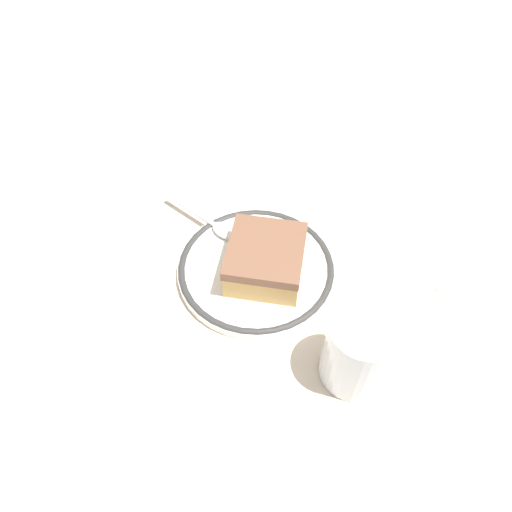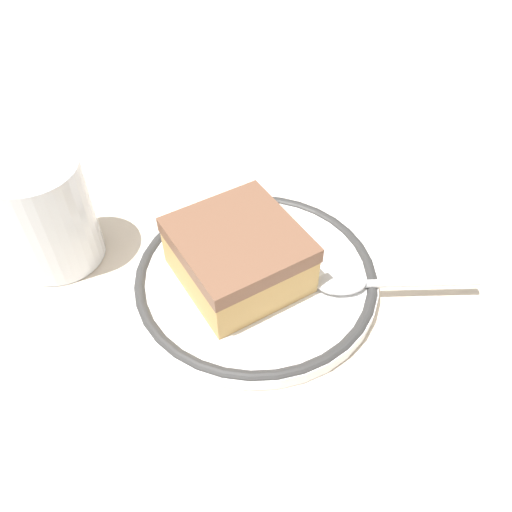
{
  "view_description": "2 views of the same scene",
  "coord_description": "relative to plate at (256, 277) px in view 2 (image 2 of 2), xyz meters",
  "views": [
    {
      "loc": [
        0.11,
        0.36,
        0.48
      ],
      "look_at": [
        0.03,
        0.01,
        0.03
      ],
      "focal_mm": 34.27,
      "sensor_mm": 36.0,
      "label": 1
    },
    {
      "loc": [
        -0.18,
        -0.15,
        0.31
      ],
      "look_at": [
        0.03,
        0.01,
        0.03
      ],
      "focal_mm": 35.71,
      "sensor_mm": 36.0,
      "label": 2
    }
  ],
  "objects": [
    {
      "name": "cake_slice",
      "position": [
        -0.01,
        0.01,
        0.03
      ],
      "size": [
        0.11,
        0.12,
        0.05
      ],
      "color": "tan",
      "rests_on": "plate"
    },
    {
      "name": "spoon",
      "position": [
        0.04,
        -0.07,
        0.01
      ],
      "size": [
        0.09,
        0.11,
        0.01
      ],
      "color": "silver",
      "rests_on": "plate"
    },
    {
      "name": "cup",
      "position": [
        -0.07,
        0.15,
        0.03
      ],
      "size": [
        0.07,
        0.07,
        0.09
      ],
      "color": "silver",
      "rests_on": "placemat"
    },
    {
      "name": "ground_plane",
      "position": [
        -0.03,
        -0.01,
        -0.01
      ],
      "size": [
        2.4,
        2.4,
        0.0
      ],
      "primitive_type": "plane",
      "color": "#B7B2A8"
    },
    {
      "name": "plate",
      "position": [
        0.0,
        0.0,
        0.0
      ],
      "size": [
        0.19,
        0.19,
        0.01
      ],
      "color": "white",
      "rests_on": "placemat"
    },
    {
      "name": "placemat",
      "position": [
        -0.03,
        -0.01,
        -0.01
      ],
      "size": [
        0.47,
        0.44,
        0.0
      ],
      "primitive_type": "cube",
      "color": "beige",
      "rests_on": "ground_plane"
    }
  ]
}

